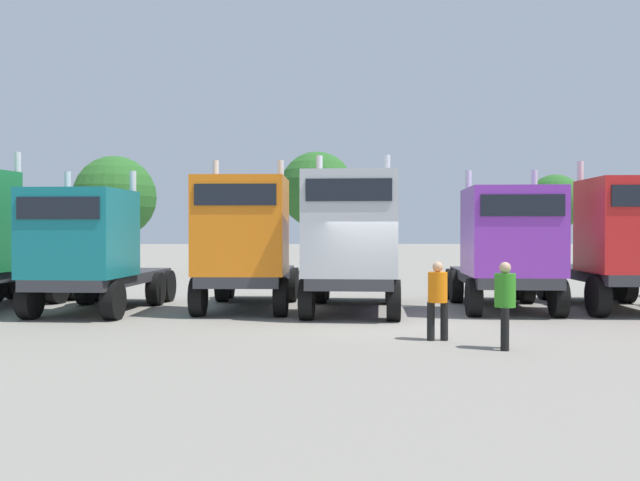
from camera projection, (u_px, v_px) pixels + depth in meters
name	position (u px, v px, depth m)	size (l,w,h in m)	color
ground	(378.00, 324.00, 16.73)	(200.00, 200.00, 0.00)	gray
semi_truck_teal	(89.00, 249.00, 18.69)	(3.07, 6.02, 3.96)	#333338
semi_truck_orange	(245.00, 243.00, 19.35)	(2.83, 6.28, 4.32)	#333338
semi_truck_silver	(352.00, 242.00, 18.58)	(3.21, 6.63, 4.39)	#333338
semi_truck_purple	(507.00, 247.00, 19.24)	(3.03, 6.09, 4.04)	#333338
semi_truck_red	(623.00, 243.00, 19.16)	(2.83, 6.08, 4.28)	#333338
visitor_in_hivis	(438.00, 295.00, 14.25)	(0.44, 0.41, 1.64)	black
visitor_with_camera	(505.00, 299.00, 13.17)	(0.50, 0.50, 1.68)	black
oak_far_left	(115.00, 197.00, 35.76)	(4.25, 4.25, 6.16)	#4C3823
oak_far_centre	(317.00, 190.00, 36.77)	(4.02, 4.02, 6.49)	#4C3823
oak_far_right	(555.00, 203.00, 37.96)	(3.06, 3.06, 5.38)	#4C3823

